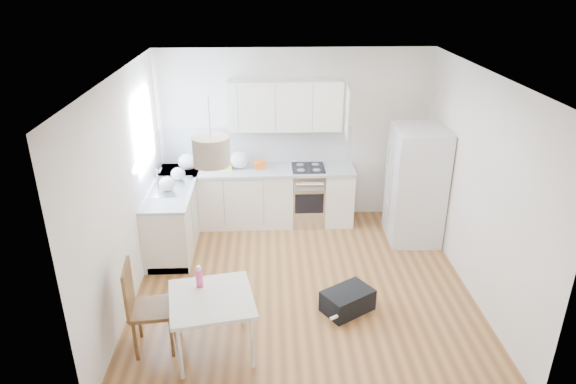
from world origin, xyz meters
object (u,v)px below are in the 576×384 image
object	(u,v)px
dining_table	(212,303)
refrigerator	(417,185)
dining_chair	(152,307)
gym_bag	(348,300)

from	to	relation	value
dining_table	refrigerator	bearing A→B (deg)	30.47
dining_chair	gym_bag	distance (m)	2.25
dining_table	gym_bag	world-z (taller)	dining_table
dining_table	gym_bag	bearing A→B (deg)	11.90
refrigerator	dining_table	world-z (taller)	refrigerator
dining_table	dining_chair	distance (m)	0.64
dining_chair	gym_bag	xyz separation A→B (m)	(2.15, 0.55, -0.38)
refrigerator	dining_table	xyz separation A→B (m)	(-2.77, -2.42, -0.26)
refrigerator	dining_chair	distance (m)	4.14
refrigerator	dining_table	bearing A→B (deg)	-137.49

